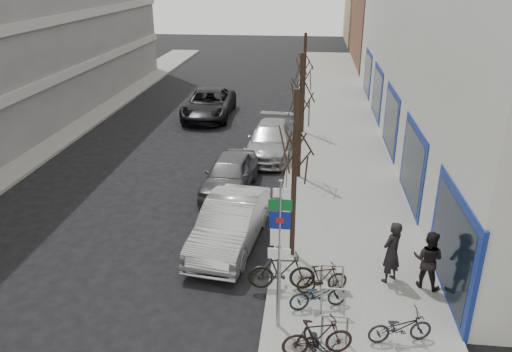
% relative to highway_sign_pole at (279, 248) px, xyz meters
% --- Properties ---
extents(ground, '(120.00, 120.00, 0.00)m').
position_rel_highway_sign_pole_xyz_m(ground, '(-2.40, 0.01, -2.46)').
color(ground, black).
rests_on(ground, ground).
extents(sidewalk_east, '(5.00, 70.00, 0.15)m').
position_rel_highway_sign_pole_xyz_m(sidewalk_east, '(2.10, 10.01, -2.38)').
color(sidewalk_east, slate).
rests_on(sidewalk_east, ground).
extents(sidewalk_west, '(3.00, 70.00, 0.15)m').
position_rel_highway_sign_pole_xyz_m(sidewalk_west, '(-13.40, 10.01, -2.38)').
color(sidewalk_west, slate).
rests_on(sidewalk_west, ground).
extents(brick_building_far, '(12.00, 14.00, 8.00)m').
position_rel_highway_sign_pole_xyz_m(brick_building_far, '(10.60, 40.01, 1.54)').
color(brick_building_far, brown).
rests_on(brick_building_far, ground).
extents(tan_building_far, '(13.00, 12.00, 9.00)m').
position_rel_highway_sign_pole_xyz_m(tan_building_far, '(11.10, 55.01, 2.04)').
color(tan_building_far, '#937A5B').
rests_on(tan_building_far, ground).
extents(highway_sign_pole, '(0.55, 0.10, 4.20)m').
position_rel_highway_sign_pole_xyz_m(highway_sign_pole, '(0.00, 0.00, 0.00)').
color(highway_sign_pole, gray).
rests_on(highway_sign_pole, ground).
extents(bike_rack, '(0.66, 2.26, 0.83)m').
position_rel_highway_sign_pole_xyz_m(bike_rack, '(1.40, 0.61, -1.80)').
color(bike_rack, gray).
rests_on(bike_rack, sidewalk_east).
extents(tree_near, '(1.80, 1.80, 5.50)m').
position_rel_highway_sign_pole_xyz_m(tree_near, '(0.20, 3.51, 1.65)').
color(tree_near, black).
rests_on(tree_near, ground).
extents(tree_mid, '(1.80, 1.80, 5.50)m').
position_rel_highway_sign_pole_xyz_m(tree_mid, '(0.20, 10.01, 1.65)').
color(tree_mid, black).
rests_on(tree_mid, ground).
extents(tree_far, '(1.80, 1.80, 5.50)m').
position_rel_highway_sign_pole_xyz_m(tree_far, '(0.20, 16.51, 1.65)').
color(tree_far, black).
rests_on(tree_far, ground).
extents(meter_front, '(0.10, 0.08, 1.27)m').
position_rel_highway_sign_pole_xyz_m(meter_front, '(-0.25, 3.01, -1.54)').
color(meter_front, gray).
rests_on(meter_front, sidewalk_east).
extents(meter_mid, '(0.10, 0.08, 1.27)m').
position_rel_highway_sign_pole_xyz_m(meter_mid, '(-0.25, 8.51, -1.54)').
color(meter_mid, gray).
rests_on(meter_mid, sidewalk_east).
extents(meter_back, '(0.10, 0.08, 1.27)m').
position_rel_highway_sign_pole_xyz_m(meter_back, '(-0.25, 14.01, -1.54)').
color(meter_back, gray).
rests_on(meter_back, sidewalk_east).
extents(bike_near_left, '(1.14, 1.64, 0.97)m').
position_rel_highway_sign_pole_xyz_m(bike_near_left, '(1.04, -1.17, -1.82)').
color(bike_near_left, black).
rests_on(bike_near_left, sidewalk_east).
extents(bike_near_right, '(1.80, 0.92, 1.05)m').
position_rel_highway_sign_pole_xyz_m(bike_near_right, '(0.99, -0.94, -1.78)').
color(bike_near_right, black).
rests_on(bike_near_right, sidewalk_east).
extents(bike_mid_curb, '(1.69, 0.98, 0.99)m').
position_rel_highway_sign_pole_xyz_m(bike_mid_curb, '(1.02, 0.86, -1.81)').
color(bike_mid_curb, black).
rests_on(bike_mid_curb, sidewalk_east).
extents(bike_mid_inner, '(1.97, 0.73, 1.17)m').
position_rel_highway_sign_pole_xyz_m(bike_mid_inner, '(-0.01, 1.61, -1.72)').
color(bike_mid_inner, black).
rests_on(bike_mid_inner, sidewalk_east).
extents(bike_far_curb, '(1.68, 0.85, 0.98)m').
position_rel_highway_sign_pole_xyz_m(bike_far_curb, '(2.99, -0.24, -1.82)').
color(bike_far_curb, black).
rests_on(bike_far_curb, sidewalk_east).
extents(bike_far_inner, '(1.56, 0.87, 0.91)m').
position_rel_highway_sign_pole_xyz_m(bike_far_inner, '(1.13, 1.57, -1.85)').
color(bike_far_inner, black).
rests_on(bike_far_inner, sidewalk_east).
extents(parked_car_front, '(2.31, 5.10, 1.62)m').
position_rel_highway_sign_pole_xyz_m(parked_car_front, '(-1.88, 4.08, -1.65)').
color(parked_car_front, '#B5B6BA').
rests_on(parked_car_front, ground).
extents(parked_car_mid, '(2.19, 4.59, 1.51)m').
position_rel_highway_sign_pole_xyz_m(parked_car_mid, '(-2.60, 8.49, -1.70)').
color(parked_car_mid, '#535359').
rests_on(parked_car_mid, ground).
extents(parked_car_back, '(2.48, 5.45, 1.55)m').
position_rel_highway_sign_pole_xyz_m(parked_car_back, '(-1.27, 13.04, -1.68)').
color(parked_car_back, '#9F9EA3').
rests_on(parked_car_back, ground).
extents(lane_car, '(2.85, 6.02, 1.66)m').
position_rel_highway_sign_pole_xyz_m(lane_car, '(-5.65, 19.34, -1.63)').
color(lane_car, black).
rests_on(lane_car, ground).
extents(pedestrian_near, '(0.82, 0.81, 1.91)m').
position_rel_highway_sign_pole_xyz_m(pedestrian_near, '(3.09, 2.36, -1.35)').
color(pedestrian_near, black).
rests_on(pedestrian_near, sidewalk_east).
extents(pedestrian_far, '(0.78, 0.68, 1.78)m').
position_rel_highway_sign_pole_xyz_m(pedestrian_far, '(4.08, 2.20, -1.42)').
color(pedestrian_far, black).
rests_on(pedestrian_far, sidewalk_east).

